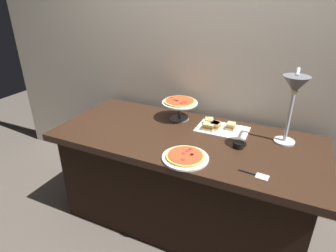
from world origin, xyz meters
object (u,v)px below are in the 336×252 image
Objects in this scene: pizza_plate_front at (185,157)px; sandwich_platter at (218,127)px; heat_lamp at (294,92)px; sauce_cup_near at (238,145)px; serving_spatula at (255,174)px; pizza_plate_center at (180,104)px.

sandwich_platter is (0.07, 0.48, 0.01)m from pizza_plate_front.
heat_lamp reaches higher than sauce_cup_near.
sauce_cup_near is 0.31m from serving_spatula.
sauce_cup_near reaches higher than pizza_plate_front.
heat_lamp is 7.34× the size of sauce_cup_near.
pizza_plate_front is 0.38m from sauce_cup_near.
pizza_plate_front is at bearing -179.10° from serving_spatula.
sandwich_platter is at bearing 126.19° from serving_spatula.
serving_spatula is (0.15, -0.27, -0.02)m from sauce_cup_near.
serving_spatula is (-0.11, -0.33, -0.40)m from heat_lamp.
pizza_plate_front is 1.03× the size of pizza_plate_center.
pizza_plate_center is 0.88m from serving_spatula.
heat_lamp is at bearing 70.89° from serving_spatula.
sandwich_platter is at bearing 133.22° from sauce_cup_near.
heat_lamp reaches higher than pizza_plate_front.
sandwich_platter is (-0.46, 0.15, -0.38)m from heat_lamp.
pizza_plate_center is (-0.27, 0.54, 0.12)m from pizza_plate_front.
heat_lamp is at bearing 12.82° from sauce_cup_near.
heat_lamp is 0.53m from serving_spatula.
pizza_plate_center reaches higher than serving_spatula.
serving_spatula is (0.42, 0.01, -0.01)m from pizza_plate_front.
sandwich_platter is 5.32× the size of sauce_cup_near.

